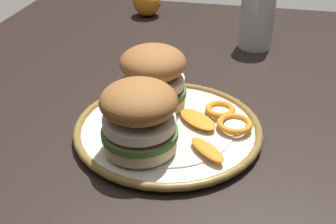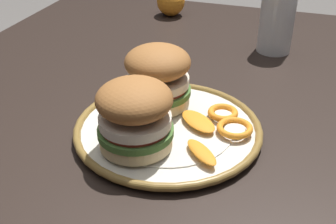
{
  "view_description": "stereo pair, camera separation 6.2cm",
  "coord_description": "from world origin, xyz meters",
  "px_view_note": "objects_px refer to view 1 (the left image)",
  "views": [
    {
      "loc": [
        -0.57,
        -0.15,
        1.13
      ],
      "look_at": [
        -0.03,
        -0.04,
        0.79
      ],
      "focal_mm": 46.3,
      "sensor_mm": 36.0,
      "label": 1
    },
    {
      "loc": [
        -0.56,
        -0.21,
        1.13
      ],
      "look_at": [
        -0.03,
        -0.04,
        0.79
      ],
      "focal_mm": 46.3,
      "sensor_mm": 36.0,
      "label": 2
    }
  ],
  "objects_px": {
    "drinking_glass": "(257,21)",
    "whole_orange": "(147,2)",
    "dinner_plate": "(168,129)",
    "sandwich_half_left": "(139,116)",
    "dining_table": "(151,168)",
    "sandwich_half_right": "(153,76)"
  },
  "relations": [
    {
      "from": "dinner_plate",
      "to": "sandwich_half_left",
      "type": "bearing_deg",
      "value": 157.45
    },
    {
      "from": "dining_table",
      "to": "whole_orange",
      "type": "xyz_separation_m",
      "value": [
        0.52,
        0.14,
        0.13
      ]
    },
    {
      "from": "whole_orange",
      "to": "dinner_plate",
      "type": "bearing_deg",
      "value": -162.35
    },
    {
      "from": "whole_orange",
      "to": "dining_table",
      "type": "bearing_deg",
      "value": -165.26
    },
    {
      "from": "sandwich_half_left",
      "to": "whole_orange",
      "type": "height_order",
      "value": "sandwich_half_left"
    },
    {
      "from": "sandwich_half_left",
      "to": "sandwich_half_right",
      "type": "distance_m",
      "value": 0.12
    },
    {
      "from": "drinking_glass",
      "to": "whole_orange",
      "type": "xyz_separation_m",
      "value": [
        0.16,
        0.29,
        -0.02
      ]
    },
    {
      "from": "dining_table",
      "to": "sandwich_half_left",
      "type": "xyz_separation_m",
      "value": [
        -0.09,
        -0.01,
        0.16
      ]
    },
    {
      "from": "sandwich_half_left",
      "to": "drinking_glass",
      "type": "xyz_separation_m",
      "value": [
        0.45,
        -0.14,
        -0.01
      ]
    },
    {
      "from": "whole_orange",
      "to": "drinking_glass",
      "type": "bearing_deg",
      "value": -118.58
    },
    {
      "from": "dining_table",
      "to": "drinking_glass",
      "type": "xyz_separation_m",
      "value": [
        0.36,
        -0.15,
        0.15
      ]
    },
    {
      "from": "drinking_glass",
      "to": "whole_orange",
      "type": "height_order",
      "value": "drinking_glass"
    },
    {
      "from": "sandwich_half_left",
      "to": "sandwich_half_right",
      "type": "xyz_separation_m",
      "value": [
        0.12,
        0.01,
        0.0
      ]
    },
    {
      "from": "sandwich_half_right",
      "to": "whole_orange",
      "type": "relative_size",
      "value": 1.55
    },
    {
      "from": "dining_table",
      "to": "dinner_plate",
      "type": "xyz_separation_m",
      "value": [
        -0.03,
        -0.04,
        0.1
      ]
    },
    {
      "from": "sandwich_half_right",
      "to": "drinking_glass",
      "type": "bearing_deg",
      "value": -25.28
    },
    {
      "from": "dinner_plate",
      "to": "whole_orange",
      "type": "bearing_deg",
      "value": 17.65
    },
    {
      "from": "sandwich_half_left",
      "to": "sandwich_half_right",
      "type": "relative_size",
      "value": 1.0
    },
    {
      "from": "dining_table",
      "to": "sandwich_half_left",
      "type": "distance_m",
      "value": 0.19
    },
    {
      "from": "dinner_plate",
      "to": "sandwich_half_left",
      "type": "relative_size",
      "value": 2.52
    },
    {
      "from": "dinner_plate",
      "to": "drinking_glass",
      "type": "bearing_deg",
      "value": -16.83
    },
    {
      "from": "sandwich_half_right",
      "to": "drinking_glass",
      "type": "height_order",
      "value": "drinking_glass"
    }
  ]
}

